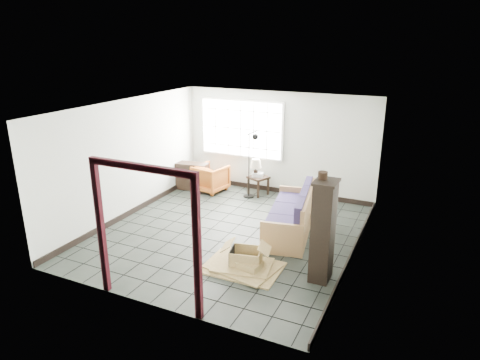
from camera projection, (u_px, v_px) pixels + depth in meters
The scene contains 15 objects.
ground at pixel (230, 233), 8.83m from camera, with size 5.50×5.50×0.00m, color black.
room_shell at pixel (230, 154), 8.32m from camera, with size 5.02×5.52×2.61m.
window_panel at pixel (241, 129), 11.05m from camera, with size 2.32×0.08×1.52m.
doorway_trim at pixel (145, 219), 6.07m from camera, with size 1.80×0.08×2.20m.
futon_sofa at pixel (293, 217), 8.75m from camera, with size 1.16×2.23×0.94m.
armchair at pixel (211, 177), 11.16m from camera, with size 0.75×0.70×0.77m, color #964F15.
side_table at pixel (258, 180), 10.88m from camera, with size 0.58×0.58×0.49m.
table_lamp at pixel (256, 164), 10.79m from camera, with size 0.30×0.30×0.45m.
projector at pixel (258, 175), 10.84m from camera, with size 0.30×0.26×0.09m.
floor_lamp at pixel (252, 163), 10.44m from camera, with size 0.47×0.39×1.75m.
console_shelf at pixel (191, 176), 11.31m from camera, with size 0.95×0.47×0.71m.
tall_shelf at pixel (323, 231), 6.88m from camera, with size 0.37×0.47×1.73m.
pot at pixel (323, 175), 6.69m from camera, with size 0.16×0.16×0.12m.
open_box at pixel (246, 258), 7.45m from camera, with size 0.91×0.58×0.48m.
cardboard_pile at pixel (243, 266), 7.44m from camera, with size 1.34×1.06×0.19m.
Camera 1 is at (3.60, -7.18, 3.83)m, focal length 32.00 mm.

